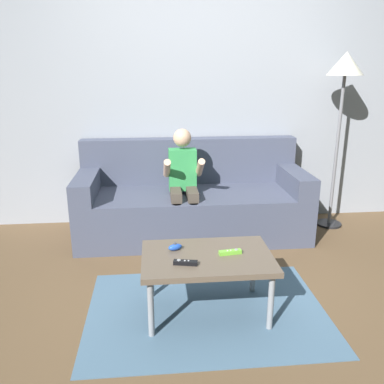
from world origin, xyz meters
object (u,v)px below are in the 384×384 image
at_px(person_seated_on_couch, 183,180).
at_px(game_remote_black_far_corner, 185,263).
at_px(nunchuk_blue, 175,247).
at_px(coffee_table, 207,261).
at_px(floor_lamp, 344,78).
at_px(game_remote_lime_near_edge, 230,252).
at_px(couch, 192,203).

height_order(person_seated_on_couch, game_remote_black_far_corner, person_seated_on_couch).
bearing_deg(nunchuk_blue, game_remote_black_far_corner, -76.56).
bearing_deg(nunchuk_blue, coffee_table, -25.98).
relative_size(coffee_table, nunchuk_blue, 7.99).
bearing_deg(nunchuk_blue, floor_lamp, 38.49).
bearing_deg(person_seated_on_couch, game_remote_black_far_corner, -93.80).
xyz_separation_m(game_remote_lime_near_edge, floor_lamp, (1.25, 1.35, 0.99)).
bearing_deg(game_remote_black_far_corner, person_seated_on_couch, 86.20).
distance_m(person_seated_on_couch, coffee_table, 1.14).
relative_size(coffee_table, game_remote_lime_near_edge, 5.55).
relative_size(nunchuk_blue, game_remote_black_far_corner, 0.69).
xyz_separation_m(couch, nunchuk_blue, (-0.22, -1.20, 0.12)).
distance_m(coffee_table, floor_lamp, 2.21).
relative_size(couch, game_remote_lime_near_edge, 14.20).
distance_m(couch, nunchuk_blue, 1.23).
relative_size(game_remote_lime_near_edge, floor_lamp, 0.09).
xyz_separation_m(game_remote_black_far_corner, floor_lamp, (1.54, 1.46, 0.99)).
bearing_deg(coffee_table, couch, 88.65).
relative_size(couch, nunchuk_blue, 20.45).
relative_size(game_remote_lime_near_edge, game_remote_black_far_corner, 0.99).
xyz_separation_m(coffee_table, game_remote_black_far_corner, (-0.14, -0.11, 0.05)).
distance_m(couch, coffee_table, 1.30).
relative_size(person_seated_on_couch, game_remote_black_far_corner, 6.86).
distance_m(game_remote_lime_near_edge, game_remote_black_far_corner, 0.31).
distance_m(coffee_table, game_remote_black_far_corner, 0.19).
distance_m(person_seated_on_couch, nunchuk_blue, 1.04).
relative_size(person_seated_on_couch, floor_lamp, 0.61).
height_order(coffee_table, nunchuk_blue, nunchuk_blue).
relative_size(person_seated_on_couch, nunchuk_blue, 9.93).
height_order(coffee_table, game_remote_black_far_corner, game_remote_black_far_corner).
distance_m(coffee_table, nunchuk_blue, 0.22).
distance_m(nunchuk_blue, floor_lamp, 2.25).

